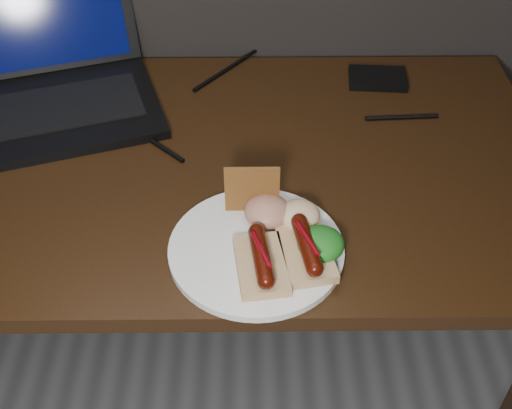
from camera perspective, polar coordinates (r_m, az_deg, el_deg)
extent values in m
cube|color=black|center=(1.16, -8.70, 3.43)|extent=(1.40, 0.70, 0.03)
cube|color=black|center=(1.69, 16.24, 0.07)|extent=(0.05, 0.05, 0.72)
cube|color=black|center=(1.29, -18.01, 7.68)|extent=(0.48, 0.39, 0.02)
cube|color=black|center=(1.29, -18.11, 8.06)|extent=(0.38, 0.25, 0.00)
cube|color=black|center=(1.39, -19.77, 15.77)|extent=(0.42, 0.21, 0.23)
cube|color=#0A063F|center=(1.39, -19.77, 15.77)|extent=(0.38, 0.19, 0.20)
cube|color=black|center=(1.36, 10.76, 10.96)|extent=(0.12, 0.09, 0.02)
cylinder|color=black|center=(1.19, -9.39, 5.70)|extent=(0.14, 0.13, 0.01)
cylinder|color=black|center=(1.38, -2.44, 12.02)|extent=(0.14, 0.18, 0.01)
cylinder|color=black|center=(1.26, 12.82, 7.58)|extent=(0.14, 0.02, 0.01)
cylinder|color=white|center=(0.97, 0.02, -4.00)|extent=(0.28, 0.28, 0.01)
cube|color=#DEBB82|center=(0.93, 0.45, -5.42)|extent=(0.08, 0.12, 0.02)
cylinder|color=#511305|center=(0.91, 0.46, -4.56)|extent=(0.04, 0.10, 0.02)
sphere|color=#511305|center=(0.88, 0.91, -6.81)|extent=(0.03, 0.02, 0.02)
sphere|color=#511305|center=(0.94, 0.05, -2.46)|extent=(0.03, 0.02, 0.02)
cylinder|color=#64040B|center=(0.90, 0.47, -4.02)|extent=(0.03, 0.07, 0.01)
cube|color=#DEBB82|center=(0.94, 4.46, -4.40)|extent=(0.09, 0.13, 0.02)
cylinder|color=#511305|center=(0.93, 4.53, -3.54)|extent=(0.04, 0.10, 0.02)
sphere|color=#511305|center=(0.90, 5.25, -5.70)|extent=(0.03, 0.02, 0.02)
sphere|color=#511305|center=(0.96, 3.86, -1.53)|extent=(0.03, 0.02, 0.02)
cylinder|color=#64040B|center=(0.92, 4.57, -3.01)|extent=(0.03, 0.07, 0.01)
cube|color=#9C5B2A|center=(0.99, -0.35, 1.36)|extent=(0.09, 0.01, 0.08)
ellipsoid|color=#105216|center=(0.94, 5.77, -3.49)|extent=(0.07, 0.07, 0.04)
ellipsoid|color=maroon|center=(0.99, 0.99, -0.57)|extent=(0.07, 0.07, 0.04)
ellipsoid|color=silver|center=(0.99, 3.88, -0.94)|extent=(0.06, 0.06, 0.04)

